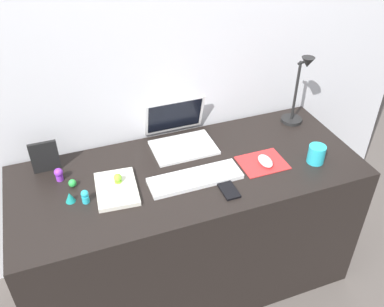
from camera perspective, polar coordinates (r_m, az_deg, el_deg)
ground_plane at (r=2.42m, az=-0.29°, el=-16.14°), size 6.00×6.00×0.00m
back_wall at (r=2.12m, az=-3.76°, el=5.39°), size 2.78×0.05×1.66m
desk at (r=2.14m, az=-0.32°, el=-10.07°), size 1.58×0.65×0.74m
laptop at (r=2.04m, az=-1.72°, el=2.79°), size 0.30×0.27×0.21m
keyboard at (r=1.83m, az=0.55°, el=-3.38°), size 0.41×0.13×0.02m
mousepad at (r=1.96m, az=9.54°, el=-1.25°), size 0.21×0.17×0.00m
mouse at (r=1.94m, az=9.95°, el=-1.01°), size 0.06×0.10×0.03m
cell_phone at (r=1.79m, az=4.91°, el=-4.84°), size 0.06×0.13×0.01m
desk_lamp at (r=2.19m, az=14.29°, el=8.06°), size 0.11×0.14×0.38m
notebook_pad at (r=1.80m, az=-10.22°, el=-4.75°), size 0.19×0.25×0.02m
picture_frame at (r=1.95m, az=-19.40°, el=-0.44°), size 0.12×0.02×0.15m
coffee_mug at (r=2.00m, az=16.56°, el=-0.09°), size 0.08×0.08×0.09m
toy_figurine_purple at (r=1.91m, az=-17.66°, el=-2.67°), size 0.04×0.04×0.06m
toy_figurine_lime at (r=1.81m, az=-10.04°, el=-3.54°), size 0.03×0.03×0.06m
toy_figurine_green at (r=1.86m, az=-15.97°, el=-3.91°), size 0.03×0.03×0.04m
toy_figurine_teal at (r=1.79m, az=-16.27°, el=-5.73°), size 0.04×0.04×0.05m
toy_figurine_cyan at (r=1.76m, az=-14.34°, el=-5.67°), size 0.03×0.03×0.06m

